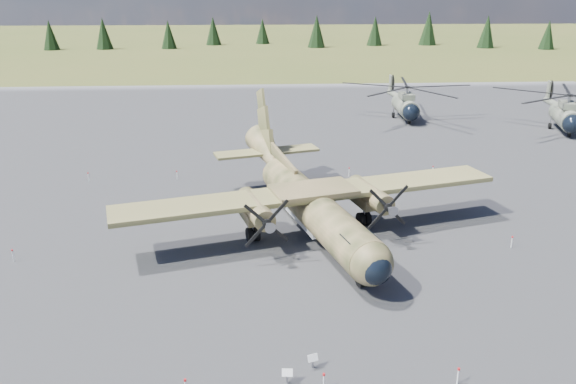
{
  "coord_description": "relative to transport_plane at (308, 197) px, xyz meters",
  "views": [
    {
      "loc": [
        -0.81,
        -33.59,
        16.63
      ],
      "look_at": [
        1.39,
        2.0,
        3.65
      ],
      "focal_mm": 35.0,
      "sensor_mm": 36.0,
      "label": 1
    }
  ],
  "objects": [
    {
      "name": "ground",
      "position": [
        -2.93,
        -3.79,
        -2.61
      ],
      "size": [
        500.0,
        500.0,
        0.0
      ],
      "primitive_type": "plane",
      "color": "brown",
      "rests_on": "ground"
    },
    {
      "name": "apron",
      "position": [
        -2.93,
        6.21,
        -2.61
      ],
      "size": [
        120.0,
        120.0,
        0.04
      ],
      "primitive_type": "cube",
      "color": "slate",
      "rests_on": "ground"
    },
    {
      "name": "transport_plane",
      "position": [
        0.0,
        0.0,
        0.0
      ],
      "size": [
        27.34,
        24.45,
        9.09
      ],
      "rotation": [
        0.0,
        0.0,
        0.26
      ],
      "color": "#3A3E21",
      "rests_on": "ground"
    },
    {
      "name": "helicopter_near",
      "position": [
        16.48,
        35.82,
        0.61
      ],
      "size": [
        18.53,
        21.4,
        4.54
      ],
      "rotation": [
        0.0,
        0.0,
        -0.04
      ],
      "color": "gray",
      "rests_on": "ground"
    },
    {
      "name": "helicopter_mid",
      "position": [
        34.32,
        28.0,
        0.71
      ],
      "size": [
        22.81,
        23.39,
        4.69
      ],
      "rotation": [
        0.0,
        0.0,
        -0.28
      ],
      "color": "gray",
      "rests_on": "ground"
    },
    {
      "name": "info_placard_left",
      "position": [
        -2.5,
        -16.77,
        -2.1
      ],
      "size": [
        0.5,
        0.25,
        0.76
      ],
      "rotation": [
        0.0,
        0.0,
        -0.09
      ],
      "color": "gray",
      "rests_on": "ground"
    },
    {
      "name": "info_placard_right",
      "position": [
        -1.26,
        -15.79,
        -2.11
      ],
      "size": [
        0.52,
        0.35,
        0.76
      ],
      "rotation": [
        0.0,
        0.0,
        0.33
      ],
      "color": "gray",
      "rests_on": "ground"
    },
    {
      "name": "barrier_fence",
      "position": [
        -3.39,
        -3.86,
        -2.1
      ],
      "size": [
        33.12,
        29.62,
        0.85
      ],
      "color": "white",
      "rests_on": "ground"
    },
    {
      "name": "treeline",
      "position": [
        3.24,
        -7.03,
        2.07
      ],
      "size": [
        308.24,
        304.02,
        10.98
      ],
      "color": "black",
      "rests_on": "ground"
    }
  ]
}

